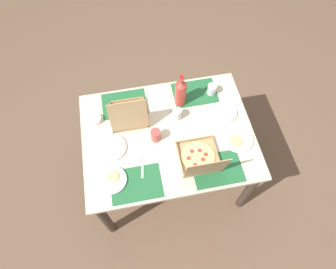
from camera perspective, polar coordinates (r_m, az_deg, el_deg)
name	(u,v)px	position (r m, az deg, el deg)	size (l,w,h in m)	color
ground_plane	(168,172)	(2.96, 0.00, -7.18)	(6.00, 6.00, 0.00)	brown
dining_table	(168,142)	(2.38, 0.00, -1.37)	(1.31, 1.00, 0.76)	#3F3328
placemat_near_left	(195,93)	(2.51, 5.15, 7.96)	(0.36, 0.26, 0.00)	#236638
placemat_near_right	(124,104)	(2.46, -8.36, 5.82)	(0.36, 0.26, 0.00)	#236638
placemat_far_left	(217,169)	(2.18, 9.43, -6.54)	(0.36, 0.26, 0.00)	#236638
placemat_far_right	(136,184)	(2.12, -6.11, -9.38)	(0.36, 0.26, 0.00)	#236638
pizza_box_center	(200,159)	(2.14, 6.13, -4.70)	(0.28, 0.34, 0.32)	tan
pizza_box_corner_right	(129,115)	(2.33, -7.51, 3.70)	(0.28, 0.28, 0.31)	tan
plate_middle	(224,112)	(2.42, 10.76, 4.31)	(0.20, 0.20, 0.02)	white
plate_far_right	(238,139)	(2.31, 13.19, -0.93)	(0.23, 0.23, 0.03)	white
plate_near_left	(112,180)	(2.15, -10.73, -8.50)	(0.21, 0.21, 0.03)	white
plate_near_right	(111,148)	(2.26, -10.85, -2.50)	(0.23, 0.23, 0.02)	white
soda_bottle	(181,92)	(2.34, 2.44, 8.12)	(0.09, 0.09, 0.32)	#B2382D
cup_spare	(177,114)	(2.32, 1.72, 3.98)	(0.07, 0.07, 0.10)	silver
cup_dark	(212,89)	(2.49, 8.39, 8.55)	(0.07, 0.07, 0.09)	silver
cup_clear_right	(156,135)	(2.22, -2.36, -0.12)	(0.07, 0.07, 0.10)	#BF4742
condiment_bowl	(95,120)	(2.39, -13.77, 2.80)	(0.10, 0.10, 0.04)	white
fork_by_near_right	(143,166)	(2.17, -4.90, -6.01)	(0.19, 0.02, 0.01)	#B7B7BC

